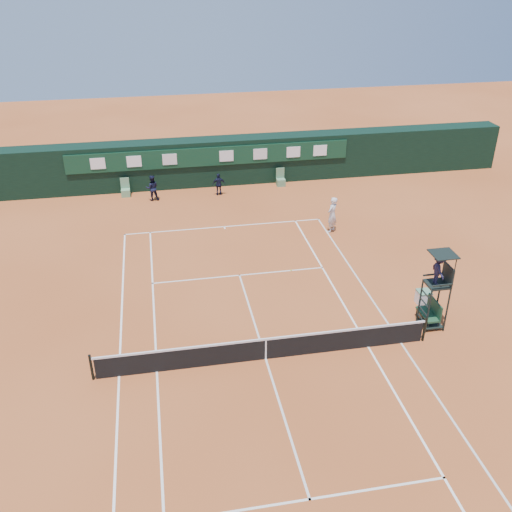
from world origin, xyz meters
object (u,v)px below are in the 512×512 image
Objects in this scene: tennis_net at (266,348)px; umpire_chair at (438,275)px; player at (332,215)px; player_bench at (431,311)px; cooler at (423,297)px.

umpire_chair is (7.10, 0.86, 1.95)m from tennis_net.
umpire_chair is at bearing 55.02° from player.
player_bench is (0.09, 0.23, -1.86)m from umpire_chair.
umpire_chair reaches higher than player.
tennis_net is 7.41m from umpire_chair.
cooler is 0.32× the size of player.
tennis_net and player_bench have the same top height.
player_bench is at bearing 69.74° from umpire_chair.
cooler is (7.56, 2.51, -0.18)m from tennis_net.
tennis_net is 20.00× the size of cooler.
umpire_chair reaches higher than player_bench.
player is at bearing 99.02° from player_bench.
player is (-1.37, 9.38, -1.45)m from umpire_chair.
player_bench is at bearing -104.58° from cooler.
player_bench is 9.27m from player.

